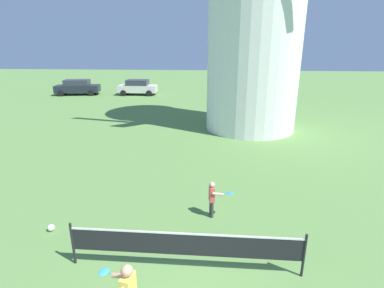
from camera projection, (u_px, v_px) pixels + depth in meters
The scene contains 5 objects.
tennis_net at pixel (185, 244), 6.85m from camera, with size 5.38×0.06×1.10m.
player_far at pixel (213, 197), 9.06m from camera, with size 0.74×0.38×1.14m.
stray_ball at pixel (51, 228), 8.49m from camera, with size 0.20×0.20×0.20m, color silver.
parked_car_black at pixel (77, 87), 31.34m from camera, with size 4.62×2.48×1.56m.
parked_car_cream at pixel (138, 87), 31.30m from camera, with size 3.93×1.94×1.56m.
Camera 1 is at (0.68, -3.37, 5.01)m, focal length 28.19 mm.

